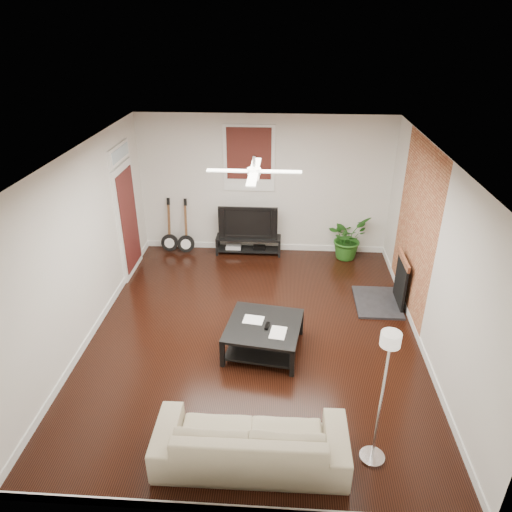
{
  "coord_description": "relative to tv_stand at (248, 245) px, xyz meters",
  "views": [
    {
      "loc": [
        0.41,
        -5.99,
        4.41
      ],
      "look_at": [
        0.0,
        0.4,
        1.15
      ],
      "focal_mm": 33.14,
      "sensor_mm": 36.0,
      "label": 1
    }
  ],
  "objects": [
    {
      "name": "room",
      "position": [
        0.31,
        -2.78,
        1.21
      ],
      "size": [
        5.01,
        6.01,
        2.81
      ],
      "color": "black",
      "rests_on": "ground"
    },
    {
      "name": "ceiling_fan",
      "position": [
        0.31,
        -2.78,
        2.41
      ],
      "size": [
        1.24,
        1.24,
        0.32
      ],
      "primitive_type": null,
      "color": "white",
      "rests_on": "ceiling"
    },
    {
      "name": "floor_lamp",
      "position": [
        1.78,
        -5.01,
        0.67
      ],
      "size": [
        0.28,
        0.28,
        1.72
      ],
      "primitive_type": null,
      "rotation": [
        0.0,
        0.0,
        0.01
      ],
      "color": "silver",
      "rests_on": "floor"
    },
    {
      "name": "door_left",
      "position": [
        -2.15,
        -0.88,
        1.06
      ],
      "size": [
        0.08,
        1.0,
        2.5
      ],
      "primitive_type": "cube",
      "color": "white",
      "rests_on": "wall_left"
    },
    {
      "name": "coffee_table",
      "position": [
        0.47,
        -3.16,
        0.03
      ],
      "size": [
        1.19,
        1.19,
        0.44
      ],
      "primitive_type": "cube",
      "rotation": [
        0.0,
        0.0,
        -0.14
      ],
      "color": "black",
      "rests_on": "floor"
    },
    {
      "name": "tv_stand",
      "position": [
        0.0,
        0.0,
        0.0
      ],
      "size": [
        1.32,
        0.35,
        0.37
      ],
      "primitive_type": "cube",
      "color": "black",
      "rests_on": "floor"
    },
    {
      "name": "brick_accent",
      "position": [
        2.8,
        -1.78,
        1.21
      ],
      "size": [
        0.02,
        2.2,
        2.8
      ],
      "primitive_type": "cube",
      "color": "#A65535",
      "rests_on": "floor"
    },
    {
      "name": "potted_plant",
      "position": [
        2.0,
        -0.05,
        0.26
      ],
      "size": [
        1.05,
        1.05,
        0.88
      ],
      "primitive_type": "imported",
      "rotation": [
        0.0,
        0.0,
        0.8
      ],
      "color": "#25611B",
      "rests_on": "floor"
    },
    {
      "name": "fireplace",
      "position": [
        2.51,
        -1.78,
        0.27
      ],
      "size": [
        0.8,
        1.1,
        0.92
      ],
      "primitive_type": "cube",
      "color": "black",
      "rests_on": "floor"
    },
    {
      "name": "window_back",
      "position": [
        0.01,
        0.19,
        1.76
      ],
      "size": [
        1.0,
        0.06,
        1.3
      ],
      "primitive_type": "cube",
      "color": "#3E1910",
      "rests_on": "wall_back"
    },
    {
      "name": "tv",
      "position": [
        0.0,
        0.02,
        0.53
      ],
      "size": [
        1.19,
        0.16,
        0.68
      ],
      "primitive_type": "imported",
      "color": "black",
      "rests_on": "tv_stand"
    },
    {
      "name": "sofa",
      "position": [
        0.43,
        -5.11,
        0.12
      ],
      "size": [
        2.11,
        0.84,
        0.61
      ],
      "primitive_type": "imported",
      "rotation": [
        0.0,
        0.0,
        3.15
      ],
      "color": "tan",
      "rests_on": "floor"
    },
    {
      "name": "guitar_left",
      "position": [
        -1.64,
        -0.03,
        0.39
      ],
      "size": [
        0.35,
        0.25,
        1.14
      ],
      "primitive_type": null,
      "rotation": [
        0.0,
        0.0,
        0.0
      ],
      "color": "black",
      "rests_on": "floor"
    },
    {
      "name": "guitar_right",
      "position": [
        -1.29,
        -0.06,
        0.39
      ],
      "size": [
        0.38,
        0.29,
        1.14
      ],
      "primitive_type": null,
      "rotation": [
        0.0,
        0.0,
        0.11
      ],
      "color": "black",
      "rests_on": "floor"
    }
  ]
}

